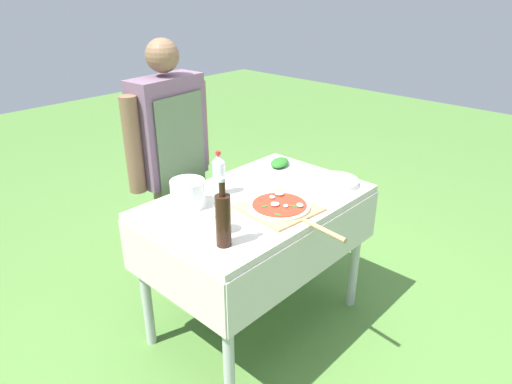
{
  "coord_description": "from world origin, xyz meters",
  "views": [
    {
      "loc": [
        -1.57,
        -1.46,
        1.86
      ],
      "look_at": [
        -0.0,
        0.0,
        0.86
      ],
      "focal_mm": 32.0,
      "sensor_mm": 36.0,
      "label": 1
    }
  ],
  "objects_px": {
    "sauce_jar": "(222,223)",
    "water_bottle": "(219,174)",
    "person_cook": "(171,155)",
    "herb_container": "(280,163)",
    "pizza_on_peel": "(281,208)",
    "mixing_tub": "(188,193)",
    "plate_stack": "(336,182)",
    "prep_table": "(257,219)",
    "oil_bottle": "(223,219)"
  },
  "relations": [
    {
      "from": "sauce_jar",
      "to": "water_bottle",
      "type": "bearing_deg",
      "value": 48.71
    },
    {
      "from": "person_cook",
      "to": "herb_container",
      "type": "xyz_separation_m",
      "value": [
        0.52,
        -0.39,
        -0.09
      ]
    },
    {
      "from": "pizza_on_peel",
      "to": "person_cook",
      "type": "bearing_deg",
      "value": 101.58
    },
    {
      "from": "herb_container",
      "to": "mixing_tub",
      "type": "height_order",
      "value": "mixing_tub"
    },
    {
      "from": "plate_stack",
      "to": "prep_table",
      "type": "bearing_deg",
      "value": 155.71
    },
    {
      "from": "oil_bottle",
      "to": "mixing_tub",
      "type": "bearing_deg",
      "value": 71.32
    },
    {
      "from": "prep_table",
      "to": "sauce_jar",
      "type": "relative_size",
      "value": 12.18
    },
    {
      "from": "mixing_tub",
      "to": "plate_stack",
      "type": "relative_size",
      "value": 0.69
    },
    {
      "from": "person_cook",
      "to": "sauce_jar",
      "type": "xyz_separation_m",
      "value": [
        -0.27,
        -0.71,
        -0.07
      ]
    },
    {
      "from": "prep_table",
      "to": "herb_container",
      "type": "height_order",
      "value": "herb_container"
    },
    {
      "from": "mixing_tub",
      "to": "herb_container",
      "type": "bearing_deg",
      "value": 0.49
    },
    {
      "from": "water_bottle",
      "to": "plate_stack",
      "type": "distance_m",
      "value": 0.66
    },
    {
      "from": "mixing_tub",
      "to": "sauce_jar",
      "type": "bearing_deg",
      "value": -101.44
    },
    {
      "from": "person_cook",
      "to": "herb_container",
      "type": "relative_size",
      "value": 7.13
    },
    {
      "from": "person_cook",
      "to": "mixing_tub",
      "type": "height_order",
      "value": "person_cook"
    },
    {
      "from": "pizza_on_peel",
      "to": "water_bottle",
      "type": "bearing_deg",
      "value": 108.42
    },
    {
      "from": "oil_bottle",
      "to": "mixing_tub",
      "type": "height_order",
      "value": "oil_bottle"
    },
    {
      "from": "water_bottle",
      "to": "sauce_jar",
      "type": "bearing_deg",
      "value": -131.29
    },
    {
      "from": "oil_bottle",
      "to": "plate_stack",
      "type": "relative_size",
      "value": 1.25
    },
    {
      "from": "oil_bottle",
      "to": "herb_container",
      "type": "bearing_deg",
      "value": 25.71
    },
    {
      "from": "water_bottle",
      "to": "herb_container",
      "type": "relative_size",
      "value": 1.09
    },
    {
      "from": "water_bottle",
      "to": "sauce_jar",
      "type": "xyz_separation_m",
      "value": [
        -0.26,
        -0.3,
        -0.07
      ]
    },
    {
      "from": "herb_container",
      "to": "plate_stack",
      "type": "distance_m",
      "value": 0.4
    },
    {
      "from": "mixing_tub",
      "to": "plate_stack",
      "type": "height_order",
      "value": "mixing_tub"
    },
    {
      "from": "pizza_on_peel",
      "to": "oil_bottle",
      "type": "xyz_separation_m",
      "value": [
        -0.42,
        -0.03,
        0.11
      ]
    },
    {
      "from": "plate_stack",
      "to": "sauce_jar",
      "type": "distance_m",
      "value": 0.8
    },
    {
      "from": "plate_stack",
      "to": "herb_container",
      "type": "bearing_deg",
      "value": 91.97
    },
    {
      "from": "sauce_jar",
      "to": "pizza_on_peel",
      "type": "bearing_deg",
      "value": -10.12
    },
    {
      "from": "plate_stack",
      "to": "person_cook",
      "type": "bearing_deg",
      "value": 123.78
    },
    {
      "from": "oil_bottle",
      "to": "plate_stack",
      "type": "bearing_deg",
      "value": 0.7
    },
    {
      "from": "prep_table",
      "to": "person_cook",
      "type": "distance_m",
      "value": 0.65
    },
    {
      "from": "water_bottle",
      "to": "mixing_tub",
      "type": "xyz_separation_m",
      "value": [
        -0.2,
        0.01,
        -0.05
      ]
    },
    {
      "from": "herb_container",
      "to": "plate_stack",
      "type": "height_order",
      "value": "herb_container"
    },
    {
      "from": "person_cook",
      "to": "herb_container",
      "type": "bearing_deg",
      "value": 137.62
    },
    {
      "from": "prep_table",
      "to": "oil_bottle",
      "type": "relative_size",
      "value": 3.76
    },
    {
      "from": "prep_table",
      "to": "person_cook",
      "type": "xyz_separation_m",
      "value": [
        -0.09,
        0.6,
        0.24
      ]
    },
    {
      "from": "sauce_jar",
      "to": "oil_bottle",
      "type": "bearing_deg",
      "value": -128.62
    },
    {
      "from": "person_cook",
      "to": "prep_table",
      "type": "bearing_deg",
      "value": 93.52
    },
    {
      "from": "oil_bottle",
      "to": "herb_container",
      "type": "xyz_separation_m",
      "value": [
        0.86,
        0.41,
        -0.1
      ]
    },
    {
      "from": "herb_container",
      "to": "mixing_tub",
      "type": "relative_size",
      "value": 1.27
    },
    {
      "from": "person_cook",
      "to": "mixing_tub",
      "type": "bearing_deg",
      "value": 57.91
    },
    {
      "from": "herb_container",
      "to": "water_bottle",
      "type": "bearing_deg",
      "value": -177.81
    },
    {
      "from": "pizza_on_peel",
      "to": "mixing_tub",
      "type": "height_order",
      "value": "mixing_tub"
    },
    {
      "from": "person_cook",
      "to": "pizza_on_peel",
      "type": "height_order",
      "value": "person_cook"
    },
    {
      "from": "pizza_on_peel",
      "to": "mixing_tub",
      "type": "distance_m",
      "value": 0.47
    },
    {
      "from": "prep_table",
      "to": "oil_bottle",
      "type": "xyz_separation_m",
      "value": [
        -0.43,
        -0.21,
        0.25
      ]
    },
    {
      "from": "pizza_on_peel",
      "to": "sauce_jar",
      "type": "distance_m",
      "value": 0.35
    },
    {
      "from": "water_bottle",
      "to": "mixing_tub",
      "type": "relative_size",
      "value": 1.38
    },
    {
      "from": "pizza_on_peel",
      "to": "plate_stack",
      "type": "bearing_deg",
      "value": 3.13
    },
    {
      "from": "oil_bottle",
      "to": "water_bottle",
      "type": "bearing_deg",
      "value": 49.32
    }
  ]
}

